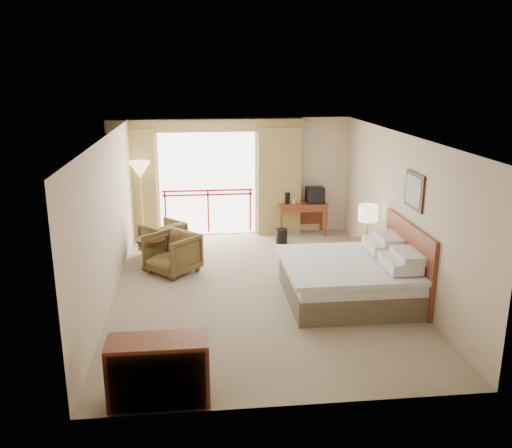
{
  "coord_description": "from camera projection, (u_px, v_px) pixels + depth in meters",
  "views": [
    {
      "loc": [
        -1.01,
        -8.87,
        3.73
      ],
      "look_at": [
        -0.0,
        0.4,
        1.08
      ],
      "focal_mm": 38.0,
      "sensor_mm": 36.0,
      "label": 1
    }
  ],
  "objects": [
    {
      "name": "side_table",
      "position": [
        151.0,
        248.0,
        10.48
      ],
      "size": [
        0.56,
        0.56,
        0.61
      ],
      "rotation": [
        0.0,
        0.0,
        -0.1
      ],
      "color": "black",
      "rests_on": "floor"
    },
    {
      "name": "nightstand",
      "position": [
        367.0,
        255.0,
        10.43
      ],
      "size": [
        0.46,
        0.54,
        0.6
      ],
      "primitive_type": "cube",
      "rotation": [
        0.0,
        0.0,
        0.08
      ],
      "color": "maroon",
      "rests_on": "floor"
    },
    {
      "name": "dresser",
      "position": [
        159.0,
        370.0,
        6.26
      ],
      "size": [
        1.17,
        0.5,
        0.78
      ],
      "rotation": [
        0.0,
        0.0,
        0.01
      ],
      "color": "maroon",
      "rests_on": "floor"
    },
    {
      "name": "bed",
      "position": [
        351.0,
        278.0,
        9.08
      ],
      "size": [
        2.13,
        2.06,
        0.97
      ],
      "color": "brown",
      "rests_on": "floor"
    },
    {
      "name": "hvac_vent",
      "position": [
        298.0,
        133.0,
        12.42
      ],
      "size": [
        0.5,
        0.04,
        0.5
      ],
      "primitive_type": "cube",
      "color": "silver",
      "rests_on": "wall_back"
    },
    {
      "name": "headboard",
      "position": [
        408.0,
        260.0,
        9.11
      ],
      "size": [
        0.06,
        2.1,
        1.3
      ],
      "primitive_type": "cube",
      "color": "maroon",
      "rests_on": "wall_right"
    },
    {
      "name": "wastebasket",
      "position": [
        282.0,
        236.0,
        12.12
      ],
      "size": [
        0.26,
        0.26,
        0.32
      ],
      "primitive_type": "cylinder",
      "rotation": [
        0.0,
        0.0,
        -0.02
      ],
      "color": "black",
      "rests_on": "floor"
    },
    {
      "name": "wall_front",
      "position": [
        295.0,
        298.0,
        5.89
      ],
      "size": [
        5.0,
        0.0,
        5.0
      ],
      "primitive_type": "plane",
      "rotation": [
        -1.57,
        0.0,
        0.0
      ],
      "color": "beige",
      "rests_on": "ground"
    },
    {
      "name": "floor",
      "position": [
        259.0,
        289.0,
        9.6
      ],
      "size": [
        7.0,
        7.0,
        0.0
      ],
      "primitive_type": "plane",
      "color": "gray",
      "rests_on": "ground"
    },
    {
      "name": "wall_right",
      "position": [
        400.0,
        211.0,
        9.49
      ],
      "size": [
        0.0,
        7.0,
        7.0
      ],
      "primitive_type": "plane",
      "rotation": [
        1.57,
        0.0,
        -1.57
      ],
      "color": "beige",
      "rests_on": "ground"
    },
    {
      "name": "floor_lamp",
      "position": [
        140.0,
        173.0,
        11.8
      ],
      "size": [
        0.47,
        0.47,
        1.83
      ],
      "rotation": [
        0.0,
        0.0,
        0.37
      ],
      "color": "tan",
      "rests_on": "floor"
    },
    {
      "name": "wall_back",
      "position": [
        242.0,
        177.0,
        12.58
      ],
      "size": [
        5.0,
        0.0,
        5.0
      ],
      "primitive_type": "plane",
      "rotation": [
        1.57,
        0.0,
        0.0
      ],
      "color": "beige",
      "rests_on": "ground"
    },
    {
      "name": "framed_art",
      "position": [
        414.0,
        191.0,
        8.78
      ],
      "size": [
        0.04,
        0.72,
        0.6
      ],
      "color": "black",
      "rests_on": "wall_right"
    },
    {
      "name": "armchair_near",
      "position": [
        173.0,
        272.0,
        10.38
      ],
      "size": [
        1.18,
        1.18,
        0.77
      ],
      "primitive_type": "imported",
      "rotation": [
        0.0,
        0.0,
        -0.78
      ],
      "color": "#4A381D",
      "rests_on": "floor"
    },
    {
      "name": "phone",
      "position": [
        367.0,
        240.0,
        10.19
      ],
      "size": [
        0.22,
        0.18,
        0.09
      ],
      "primitive_type": "cube",
      "rotation": [
        0.0,
        0.0,
        0.1
      ],
      "color": "black",
      "rests_on": "nightstand"
    },
    {
      "name": "curtain_right",
      "position": [
        279.0,
        181.0,
        12.55
      ],
      "size": [
        1.0,
        0.26,
        2.5
      ],
      "primitive_type": "cube",
      "color": "olive",
      "rests_on": "wall_back"
    },
    {
      "name": "armchair_far",
      "position": [
        163.0,
        254.0,
        11.42
      ],
      "size": [
        1.08,
        1.08,
        0.71
      ],
      "primitive_type": "imported",
      "rotation": [
        0.0,
        0.0,
        -2.41
      ],
      "color": "#4A381D",
      "rests_on": "floor"
    },
    {
      "name": "curtain_left",
      "position": [
        134.0,
        185.0,
        12.21
      ],
      "size": [
        1.0,
        0.26,
        2.5
      ],
      "primitive_type": "cube",
      "color": "olive",
      "rests_on": "wall_back"
    },
    {
      "name": "balcony_railing",
      "position": [
        208.0,
        200.0,
        12.61
      ],
      "size": [
        2.09,
        0.03,
        1.02
      ],
      "color": "red",
      "rests_on": "wall_back"
    },
    {
      "name": "desk",
      "position": [
        301.0,
        209.0,
        12.73
      ],
      "size": [
        1.15,
        0.56,
        0.75
      ],
      "rotation": [
        0.0,
        0.0,
        -0.03
      ],
      "color": "maroon",
      "rests_on": "floor"
    },
    {
      "name": "wall_left",
      "position": [
        109.0,
        219.0,
        8.98
      ],
      "size": [
        0.0,
        7.0,
        7.0
      ],
      "primitive_type": "plane",
      "rotation": [
        1.57,
        0.0,
        1.57
      ],
      "color": "beige",
      "rests_on": "ground"
    },
    {
      "name": "valance",
      "position": [
        206.0,
        125.0,
        12.06
      ],
      "size": [
        4.4,
        0.22,
        0.28
      ],
      "primitive_type": "cube",
      "color": "olive",
      "rests_on": "wall_back"
    },
    {
      "name": "book",
      "position": [
        150.0,
        238.0,
        10.43
      ],
      "size": [
        0.26,
        0.27,
        0.02
      ],
      "primitive_type": "imported",
      "rotation": [
        0.0,
        0.0,
        0.61
      ],
      "color": "white",
      "rests_on": "side_table"
    },
    {
      "name": "balcony_door",
      "position": [
        208.0,
        184.0,
        12.52
      ],
      "size": [
        2.4,
        0.0,
        2.4
      ],
      "primitive_type": "plane",
      "rotation": [
        1.57,
        0.0,
        0.0
      ],
      "color": "white",
      "rests_on": "wall_back"
    },
    {
      "name": "cup",
      "position": [
        294.0,
        202.0,
        12.55
      ],
      "size": [
        0.09,
        0.09,
        0.1
      ],
      "primitive_type": "cylinder",
      "rotation": [
        0.0,
        0.0,
        -0.21
      ],
      "color": "white",
      "rests_on": "desk"
    },
    {
      "name": "coffee_maker",
      "position": [
        287.0,
        198.0,
        12.56
      ],
      "size": [
        0.15,
        0.15,
        0.27
      ],
      "primitive_type": "cylinder",
      "rotation": [
        0.0,
        0.0,
        -0.3
      ],
      "color": "black",
      "rests_on": "desk"
    },
    {
      "name": "ceiling",
      "position": [
        259.0,
        136.0,
        8.87
      ],
      "size": [
        7.0,
        7.0,
        0.0
      ],
      "primitive_type": "plane",
      "rotation": [
        3.14,
        0.0,
        0.0
      ],
      "color": "white",
      "rests_on": "wall_back"
    },
    {
      "name": "table_lamp",
      "position": [
        368.0,
        214.0,
        10.26
      ],
      "size": [
        0.37,
        0.37,
        0.65
      ],
      "rotation": [
        0.0,
        0.0,
        0.33
      ],
      "color": "tan",
      "rests_on": "nightstand"
    },
    {
      "name": "tv",
      "position": [
        315.0,
        195.0,
        12.61
      ],
      "size": [
        0.41,
        0.32,
        0.37
      ],
      "rotation": [
        0.0,
        0.0,
        0.11
      ],
      "color": "black",
      "rests_on": "desk"
    }
  ]
}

